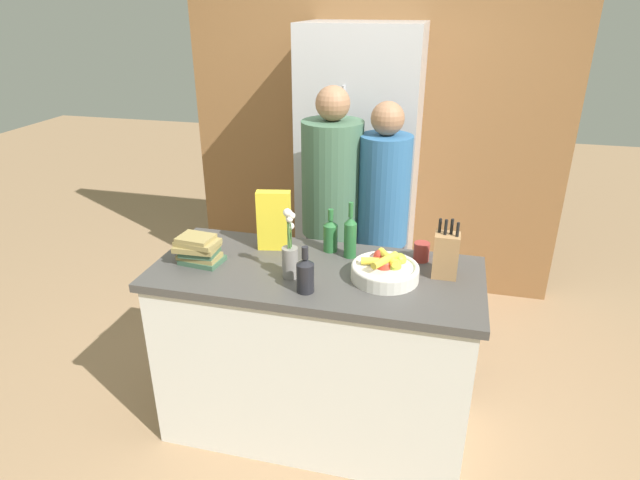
% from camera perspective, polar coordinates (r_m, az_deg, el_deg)
% --- Properties ---
extents(ground_plane, '(14.00, 14.00, 0.00)m').
position_cam_1_polar(ground_plane, '(3.09, -0.40, -18.86)').
color(ground_plane, '#A37F5B').
extents(kitchen_island, '(1.57, 0.68, 0.94)m').
position_cam_1_polar(kitchen_island, '(2.79, -0.43, -11.78)').
color(kitchen_island, silver).
rests_on(kitchen_island, ground_plane).
extents(back_wall_wood, '(2.77, 0.12, 2.60)m').
position_cam_1_polar(back_wall_wood, '(4.06, 5.80, 12.58)').
color(back_wall_wood, olive).
rests_on(back_wall_wood, ground_plane).
extents(refrigerator, '(0.78, 0.62, 1.99)m').
position_cam_1_polar(refrigerator, '(3.79, 4.22, 7.04)').
color(refrigerator, '#B7B7BC').
rests_on(refrigerator, ground_plane).
extents(fruit_bowl, '(0.31, 0.31, 0.12)m').
position_cam_1_polar(fruit_bowl, '(2.47, 6.98, -3.13)').
color(fruit_bowl, silver).
rests_on(fruit_bowl, kitchen_island).
extents(knife_block, '(0.11, 0.10, 0.28)m').
position_cam_1_polar(knife_block, '(2.51, 13.28, -1.54)').
color(knife_block, '#A87A4C').
rests_on(knife_block, kitchen_island).
extents(flower_vase, '(0.07, 0.07, 0.34)m').
position_cam_1_polar(flower_vase, '(2.44, -3.24, -1.27)').
color(flower_vase, gray).
rests_on(flower_vase, kitchen_island).
extents(cereal_box, '(0.18, 0.09, 0.31)m').
position_cam_1_polar(cereal_box, '(2.71, -4.93, 2.08)').
color(cereal_box, yellow).
rests_on(cereal_box, kitchen_island).
extents(coffee_mug, '(0.08, 0.11, 0.09)m').
position_cam_1_polar(coffee_mug, '(2.67, 10.80, -1.20)').
color(coffee_mug, '#99332D').
rests_on(coffee_mug, kitchen_island).
extents(book_stack, '(0.22, 0.17, 0.14)m').
position_cam_1_polar(book_stack, '(2.65, -12.80, -1.02)').
color(book_stack, '#3D6047').
rests_on(book_stack, kitchen_island).
extents(bottle_oil, '(0.08, 0.08, 0.22)m').
position_cam_1_polar(bottle_oil, '(2.33, -1.58, -3.66)').
color(bottle_oil, black).
rests_on(bottle_oil, kitchen_island).
extents(bottle_vinegar, '(0.06, 0.06, 0.29)m').
position_cam_1_polar(bottle_vinegar, '(2.63, 3.25, 0.46)').
color(bottle_vinegar, '#286633').
rests_on(bottle_vinegar, kitchen_island).
extents(bottle_wine, '(0.07, 0.07, 0.23)m').
position_cam_1_polar(bottle_wine, '(2.70, 1.13, 0.58)').
color(bottle_wine, '#286633').
rests_on(bottle_wine, kitchen_island).
extents(person_at_sink, '(0.36, 0.36, 1.69)m').
position_cam_1_polar(person_at_sink, '(3.24, 1.26, 3.11)').
color(person_at_sink, '#383842').
rests_on(person_at_sink, ground_plane).
extents(person_in_blue, '(0.30, 0.30, 1.61)m').
position_cam_1_polar(person_in_blue, '(3.21, 6.67, 2.11)').
color(person_in_blue, '#383842').
rests_on(person_in_blue, ground_plane).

